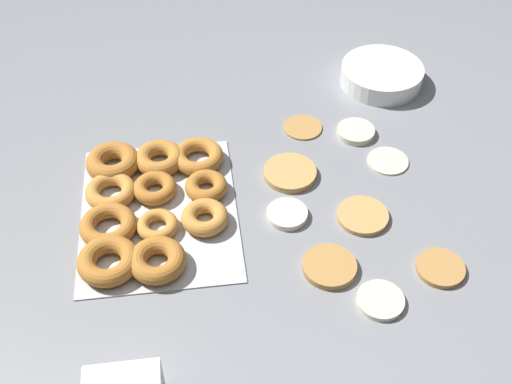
{
  "coord_description": "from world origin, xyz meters",
  "views": [
    {
      "loc": [
        0.86,
        -0.18,
        0.93
      ],
      "look_at": [
        -0.01,
        -0.07,
        0.04
      ],
      "focal_mm": 45.0,
      "sensor_mm": 36.0,
      "label": 1
    }
  ],
  "objects": [
    {
      "name": "pancake_7",
      "position": [
        0.25,
        0.12,
        0.01
      ],
      "size": [
        0.08,
        0.08,
        0.01
      ],
      "primitive_type": "cylinder",
      "color": "beige",
      "rests_on": "ground_plane"
    },
    {
      "name": "donut_tray",
      "position": [
        -0.03,
        -0.28,
        0.02
      ],
      "size": [
        0.39,
        0.3,
        0.04
      ],
      "color": "silver",
      "rests_on": "ground_plane"
    },
    {
      "name": "pancake_8",
      "position": [
        0.03,
        -0.01,
        0.01
      ],
      "size": [
        0.08,
        0.08,
        0.01
      ],
      "primitive_type": "cylinder",
      "color": "silver",
      "rests_on": "ground_plane"
    },
    {
      "name": "pancake_2",
      "position": [
        -0.09,
        0.01,
        0.01
      ],
      "size": [
        0.11,
        0.11,
        0.01
      ],
      "primitive_type": "cylinder",
      "color": "tan",
      "rests_on": "ground_plane"
    },
    {
      "name": "pancake_4",
      "position": [
        0.19,
        0.24,
        0.01
      ],
      "size": [
        0.09,
        0.09,
        0.01
      ],
      "primitive_type": "cylinder",
      "color": "#B27F42",
      "rests_on": "ground_plane"
    },
    {
      "name": "pancake_3",
      "position": [
        -0.23,
        0.07,
        0.0
      ],
      "size": [
        0.09,
        0.09,
        0.01
      ],
      "primitive_type": "cylinder",
      "color": "#B27F42",
      "rests_on": "ground_plane"
    },
    {
      "name": "pancake_5",
      "position": [
        0.16,
        0.05,
        0.01
      ],
      "size": [
        0.1,
        0.1,
        0.01
      ],
      "primitive_type": "cylinder",
      "color": "#B27F42",
      "rests_on": "ground_plane"
    },
    {
      "name": "ground_plane",
      "position": [
        0.0,
        0.0,
        0.0
      ],
      "size": [
        3.0,
        3.0,
        0.0
      ],
      "primitive_type": "plane",
      "color": "gray"
    },
    {
      "name": "pancake_6",
      "position": [
        -0.1,
        0.23,
        0.0
      ],
      "size": [
        0.09,
        0.09,
        0.01
      ],
      "primitive_type": "cylinder",
      "color": "beige",
      "rests_on": "ground_plane"
    },
    {
      "name": "batter_bowl",
      "position": [
        -0.38,
        0.29,
        0.02
      ],
      "size": [
        0.2,
        0.2,
        0.05
      ],
      "color": "white",
      "rests_on": "ground_plane"
    },
    {
      "name": "pancake_0",
      "position": [
        0.05,
        0.14,
        0.01
      ],
      "size": [
        0.1,
        0.1,
        0.01
      ],
      "primitive_type": "cylinder",
      "color": "tan",
      "rests_on": "ground_plane"
    },
    {
      "name": "pancake_1",
      "position": [
        -0.2,
        0.18,
        0.01
      ],
      "size": [
        0.08,
        0.08,
        0.01
      ],
      "primitive_type": "cylinder",
      "color": "beige",
      "rests_on": "ground_plane"
    }
  ]
}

